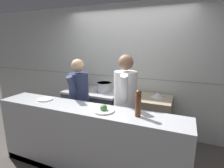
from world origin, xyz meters
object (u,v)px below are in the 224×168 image
at_px(stock_pot, 81,83).
at_px(pepper_mill, 138,103).
at_px(chefs_knife, 126,97).
at_px(plated_dish_appetiser, 104,110).
at_px(plated_dish_main, 45,99).
at_px(mixing_bowl_steel, 158,95).
at_px(oven_range, 94,111).
at_px(sauce_pot, 104,87).
at_px(chef_head_cook, 79,101).
at_px(chef_sous, 125,104).

bearing_deg(stock_pot, pepper_mill, -37.49).
height_order(chefs_knife, plated_dish_appetiser, plated_dish_appetiser).
relative_size(plated_dish_main, plated_dish_appetiser, 0.85).
bearing_deg(plated_dish_appetiser, chefs_knife, 91.30).
bearing_deg(mixing_bowl_steel, oven_range, -176.48).
bearing_deg(plated_dish_appetiser, oven_range, 124.47).
bearing_deg(sauce_pot, plated_dish_main, -114.40).
bearing_deg(oven_range, chefs_knife, -13.23).
distance_m(plated_dish_main, chef_head_cook, 0.56).
bearing_deg(mixing_bowl_steel, plated_dish_main, -142.45).
distance_m(sauce_pot, mixing_bowl_steel, 1.04).
bearing_deg(pepper_mill, chefs_knife, 115.91).
relative_size(stock_pot, chefs_knife, 0.93).
distance_m(oven_range, mixing_bowl_steel, 1.37).
distance_m(plated_dish_main, plated_dish_appetiser, 1.02).
relative_size(oven_range, plated_dish_appetiser, 4.18).
height_order(oven_range, chefs_knife, chefs_knife).
xyz_separation_m(stock_pot, plated_dish_main, (0.08, -1.14, 0.00)).
distance_m(mixing_bowl_steel, chef_sous, 0.81).
bearing_deg(chef_sous, plated_dish_appetiser, -117.54).
bearing_deg(stock_pot, mixing_bowl_steel, 0.93).
height_order(mixing_bowl_steel, chef_head_cook, chef_head_cook).
relative_size(sauce_pot, mixing_bowl_steel, 1.26).
bearing_deg(chef_head_cook, chefs_knife, 26.18).
distance_m(stock_pot, chef_head_cook, 0.81).
height_order(stock_pot, mixing_bowl_steel, stock_pot).
bearing_deg(stock_pot, chef_head_cook, -60.26).
bearing_deg(chef_head_cook, sauce_pot, 67.00).
relative_size(plated_dish_appetiser, chef_sous, 0.16).
distance_m(sauce_pot, pepper_mill, 1.49).
bearing_deg(chef_sous, chefs_knife, 91.63).
height_order(stock_pot, pepper_mill, pepper_mill).
height_order(mixing_bowl_steel, plated_dish_main, plated_dish_main).
bearing_deg(chefs_knife, oven_range, 166.77).
xyz_separation_m(oven_range, chef_sous, (0.90, -0.64, 0.49)).
bearing_deg(pepper_mill, chef_sous, 123.42).
relative_size(chef_head_cook, chef_sous, 0.95).
height_order(plated_dish_appetiser, chef_sous, chef_sous).
relative_size(plated_dish_appetiser, pepper_mill, 0.83).
bearing_deg(pepper_mill, oven_range, 137.37).
bearing_deg(chef_sous, mixing_bowl_steel, 47.09).
height_order(chefs_knife, chef_head_cook, chef_head_cook).
xyz_separation_m(stock_pot, plated_dish_appetiser, (1.10, -1.20, 0.01)).
bearing_deg(plated_dish_appetiser, mixing_bowl_steel, 68.08).
bearing_deg(chefs_knife, plated_dish_main, -137.82).
bearing_deg(chef_sous, chef_head_cook, 165.63).
relative_size(oven_range, mixing_bowl_steel, 4.73).
distance_m(oven_range, stock_pot, 0.64).
bearing_deg(pepper_mill, sauce_pot, 131.17).
distance_m(stock_pot, plated_dish_appetiser, 1.63).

